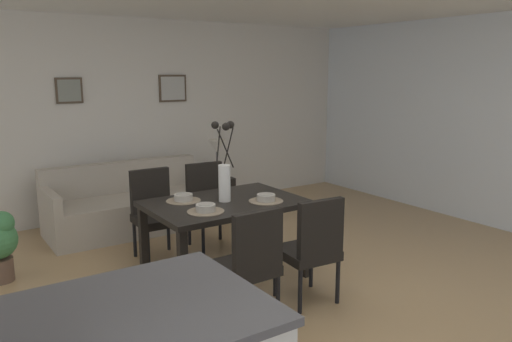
{
  "coord_description": "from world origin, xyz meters",
  "views": [
    {
      "loc": [
        -2.22,
        -3.3,
        1.93
      ],
      "look_at": [
        0.47,
        0.71,
        0.96
      ],
      "focal_mm": 35.43,
      "sensor_mm": 36.0,
      "label": 1
    }
  ],
  "objects_px": {
    "side_table": "(218,196)",
    "dining_table": "(225,210)",
    "bowl_near_right": "(183,197)",
    "dining_chair_near_left": "(249,260)",
    "table_lamp": "(217,150)",
    "dining_chair_far_right": "(209,201)",
    "bowl_far_left": "(266,197)",
    "bowl_near_left": "(206,207)",
    "framed_picture_left": "(69,91)",
    "sofa": "(130,207)",
    "dining_chair_far_left": "(312,245)",
    "framed_picture_center": "(173,88)",
    "dining_chair_near_right": "(155,209)",
    "centerpiece_vase": "(224,171)"
  },
  "relations": [
    {
      "from": "framed_picture_center",
      "to": "dining_chair_far_right",
      "type": "bearing_deg",
      "value": -103.02
    },
    {
      "from": "side_table",
      "to": "framed_picture_left",
      "type": "distance_m",
      "value": 2.3
    },
    {
      "from": "dining_table",
      "to": "table_lamp",
      "type": "distance_m",
      "value": 2.1
    },
    {
      "from": "dining_table",
      "to": "side_table",
      "type": "height_order",
      "value": "dining_table"
    },
    {
      "from": "dining_chair_near_right",
      "to": "centerpiece_vase",
      "type": "distance_m",
      "value": 1.06
    },
    {
      "from": "centerpiece_vase",
      "to": "framed_picture_center",
      "type": "height_order",
      "value": "framed_picture_center"
    },
    {
      "from": "dining_chair_far_right",
      "to": "table_lamp",
      "type": "height_order",
      "value": "table_lamp"
    },
    {
      "from": "dining_chair_near_right",
      "to": "table_lamp",
      "type": "height_order",
      "value": "table_lamp"
    },
    {
      "from": "sofa",
      "to": "dining_chair_far_left",
      "type": "bearing_deg",
      "value": -78.98
    },
    {
      "from": "dining_chair_far_right",
      "to": "bowl_near_left",
      "type": "distance_m",
      "value": 1.27
    },
    {
      "from": "bowl_near_left",
      "to": "framed_picture_left",
      "type": "xyz_separation_m",
      "value": [
        -0.38,
        2.79,
        0.9
      ]
    },
    {
      "from": "dining_table",
      "to": "bowl_far_left",
      "type": "xyz_separation_m",
      "value": [
        0.32,
        -0.22,
        0.13
      ]
    },
    {
      "from": "dining_chair_near_right",
      "to": "sofa",
      "type": "relative_size",
      "value": 0.47
    },
    {
      "from": "bowl_near_right",
      "to": "side_table",
      "type": "height_order",
      "value": "bowl_near_right"
    },
    {
      "from": "bowl_near_right",
      "to": "table_lamp",
      "type": "height_order",
      "value": "table_lamp"
    },
    {
      "from": "centerpiece_vase",
      "to": "dining_chair_near_right",
      "type": "bearing_deg",
      "value": 111.21
    },
    {
      "from": "bowl_near_right",
      "to": "side_table",
      "type": "bearing_deg",
      "value": 51.89
    },
    {
      "from": "bowl_near_left",
      "to": "framed_picture_left",
      "type": "bearing_deg",
      "value": 97.68
    },
    {
      "from": "bowl_far_left",
      "to": "table_lamp",
      "type": "xyz_separation_m",
      "value": [
        0.65,
        2.07,
        0.11
      ]
    },
    {
      "from": "side_table",
      "to": "bowl_far_left",
      "type": "bearing_deg",
      "value": -107.54
    },
    {
      "from": "side_table",
      "to": "dining_table",
      "type": "bearing_deg",
      "value": -117.61
    },
    {
      "from": "dining_chair_near_left",
      "to": "bowl_near_right",
      "type": "xyz_separation_m",
      "value": [
        -0.02,
        1.09,
        0.27
      ]
    },
    {
      "from": "side_table",
      "to": "dining_chair_far_right",
      "type": "bearing_deg",
      "value": -124.21
    },
    {
      "from": "framed_picture_center",
      "to": "bowl_near_right",
      "type": "bearing_deg",
      "value": -113.13
    },
    {
      "from": "dining_chair_near_left",
      "to": "centerpiece_vase",
      "type": "relative_size",
      "value": 1.25
    },
    {
      "from": "framed_picture_center",
      "to": "dining_chair_near_right",
      "type": "bearing_deg",
      "value": -121.05
    },
    {
      "from": "dining_table",
      "to": "dining_chair_far_right",
      "type": "distance_m",
      "value": 0.92
    },
    {
      "from": "centerpiece_vase",
      "to": "dining_chair_near_left",
      "type": "bearing_deg",
      "value": -108.78
    },
    {
      "from": "dining_table",
      "to": "bowl_near_left",
      "type": "relative_size",
      "value": 8.24
    },
    {
      "from": "dining_chair_far_right",
      "to": "side_table",
      "type": "xyz_separation_m",
      "value": [
        0.67,
        0.99,
        -0.25
      ]
    },
    {
      "from": "dining_table",
      "to": "side_table",
      "type": "distance_m",
      "value": 2.13
    },
    {
      "from": "bowl_far_left",
      "to": "table_lamp",
      "type": "height_order",
      "value": "table_lamp"
    },
    {
      "from": "bowl_near_left",
      "to": "side_table",
      "type": "height_order",
      "value": "bowl_near_left"
    },
    {
      "from": "dining_chair_far_left",
      "to": "bowl_near_right",
      "type": "distance_m",
      "value": 1.29
    },
    {
      "from": "centerpiece_vase",
      "to": "framed_picture_center",
      "type": "bearing_deg",
      "value": 74.97
    },
    {
      "from": "sofa",
      "to": "bowl_near_right",
      "type": "bearing_deg",
      "value": -92.97
    },
    {
      "from": "dining_table",
      "to": "bowl_near_left",
      "type": "distance_m",
      "value": 0.4
    },
    {
      "from": "dining_chair_near_left",
      "to": "table_lamp",
      "type": "height_order",
      "value": "table_lamp"
    },
    {
      "from": "dining_chair_far_right",
      "to": "sofa",
      "type": "height_order",
      "value": "dining_chair_far_right"
    },
    {
      "from": "bowl_far_left",
      "to": "framed_picture_left",
      "type": "bearing_deg",
      "value": 109.84
    },
    {
      "from": "dining_chair_far_right",
      "to": "table_lamp",
      "type": "bearing_deg",
      "value": 55.79
    },
    {
      "from": "bowl_near_right",
      "to": "dining_chair_far_left",
      "type": "bearing_deg",
      "value": -60.09
    },
    {
      "from": "side_table",
      "to": "dining_chair_near_right",
      "type": "bearing_deg",
      "value": -142.91
    },
    {
      "from": "bowl_near_left",
      "to": "bowl_far_left",
      "type": "height_order",
      "value": "same"
    },
    {
      "from": "dining_chair_near_right",
      "to": "dining_chair_far_left",
      "type": "relative_size",
      "value": 1.0
    },
    {
      "from": "dining_chair_near_left",
      "to": "framed_picture_left",
      "type": "bearing_deg",
      "value": 96.56
    },
    {
      "from": "dining_table",
      "to": "sofa",
      "type": "height_order",
      "value": "sofa"
    },
    {
      "from": "framed_picture_center",
      "to": "side_table",
      "type": "bearing_deg",
      "value": -68.84
    },
    {
      "from": "table_lamp",
      "to": "dining_chair_far_right",
      "type": "bearing_deg",
      "value": -124.21
    },
    {
      "from": "dining_chair_near_left",
      "to": "dining_chair_far_right",
      "type": "relative_size",
      "value": 1.0
    }
  ]
}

